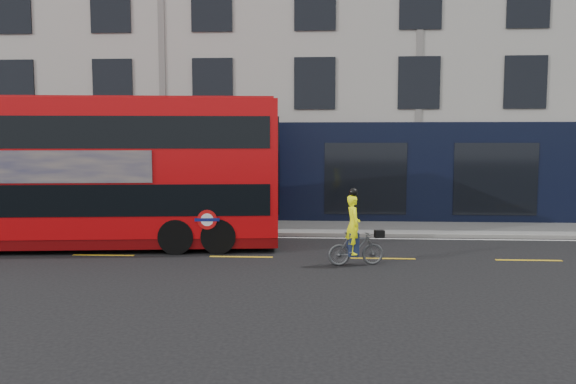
{
  "coord_description": "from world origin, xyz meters",
  "views": [
    {
      "loc": [
        6.24,
        -14.09,
        3.32
      ],
      "look_at": [
        5.28,
        2.5,
        1.77
      ],
      "focal_mm": 35.0,
      "sensor_mm": 36.0,
      "label": 1
    }
  ],
  "objects": [
    {
      "name": "lane_dashes",
      "position": [
        0.0,
        1.5,
        0.0
      ],
      "size": [
        58.0,
        0.12,
        0.01
      ],
      "primitive_type": null,
      "color": "gold",
      "rests_on": "ground"
    },
    {
      "name": "kerb",
      "position": [
        0.0,
        5.0,
        0.07
      ],
      "size": [
        60.0,
        0.12,
        0.13
      ],
      "primitive_type": "cube",
      "color": "gray",
      "rests_on": "ground"
    },
    {
      "name": "bus",
      "position": [
        -0.68,
        2.66,
        2.34
      ],
      "size": [
        11.53,
        3.77,
        4.57
      ],
      "rotation": [
        0.0,
        0.0,
        0.11
      ],
      "color": "#BC070A",
      "rests_on": "ground"
    },
    {
      "name": "pavement",
      "position": [
        0.0,
        6.5,
        0.06
      ],
      "size": [
        60.0,
        3.0,
        0.12
      ],
      "primitive_type": "cube",
      "color": "gray",
      "rests_on": "ground"
    },
    {
      "name": "building_terrace",
      "position": [
        0.0,
        12.94,
        7.49
      ],
      "size": [
        50.0,
        10.07,
        15.0
      ],
      "color": "#A8A69F",
      "rests_on": "ground"
    },
    {
      "name": "road_edge_line",
      "position": [
        0.0,
        4.7,
        0.0
      ],
      "size": [
        58.0,
        0.1,
        0.01
      ],
      "primitive_type": "cube",
      "color": "silver",
      "rests_on": "ground"
    },
    {
      "name": "cyclist",
      "position": [
        7.16,
        0.61,
        0.7
      ],
      "size": [
        1.55,
        0.7,
        2.06
      ],
      "rotation": [
        0.0,
        0.0,
        0.19
      ],
      "color": "#4D4F52",
      "rests_on": "ground"
    },
    {
      "name": "ground",
      "position": [
        0.0,
        0.0,
        0.0
      ],
      "size": [
        120.0,
        120.0,
        0.0
      ],
      "primitive_type": "plane",
      "color": "black",
      "rests_on": "ground"
    }
  ]
}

